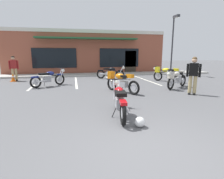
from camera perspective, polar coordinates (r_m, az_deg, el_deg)
name	(u,v)px	position (r m, az deg, el deg)	size (l,w,h in m)	color
ground_plane	(109,99)	(7.15, -1.10, -3.18)	(80.00, 80.00, 0.00)	#515154
sidewalk_kerb	(90,75)	(15.41, -7.15, 4.78)	(22.00, 1.80, 0.14)	#A8A59E
brick_storefront_building	(86,52)	(19.21, -8.33, 11.67)	(14.53, 6.44, 3.93)	brown
painted_stall_lines	(95,81)	(11.87, -5.60, 2.57)	(7.34, 4.80, 0.01)	silver
motorcycle_foreground_classic	(120,100)	(5.21, 2.45, -3.42)	(0.72, 2.10, 0.98)	black
motorcycle_red_sportbike	(49,78)	(10.59, -19.65, 3.44)	(1.82, 1.44, 0.98)	black
motorcycle_black_cruiser	(176,78)	(10.04, 19.92, 3.40)	(1.85, 1.38, 0.98)	black
motorcycle_silver_naked	(167,74)	(12.26, 17.10, 4.88)	(1.52, 1.76, 0.98)	black
motorcycle_blue_standard	(120,81)	(8.47, 2.72, 2.72)	(1.33, 1.88, 0.98)	black
motorcycle_green_cafe_racer	(111,72)	(13.11, -0.47, 5.47)	(1.99, 1.11, 0.98)	black
person_in_black_shirt	(14,67)	(13.71, -28.94, 6.38)	(0.61, 0.33, 1.68)	black
person_in_shorts_foreground	(193,73)	(8.66, 24.63, 4.73)	(0.54, 0.44, 1.68)	black
helmet_on_pavement	(140,122)	(4.53, 8.86, -10.24)	(0.26, 0.26, 0.26)	silver
traffic_cone	(13,78)	(13.52, -29.12, 3.36)	(0.34, 0.34, 0.53)	orange
parking_lot_lamp_post	(173,37)	(16.37, 19.08, 15.51)	(0.24, 0.76, 4.88)	#2D2D33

